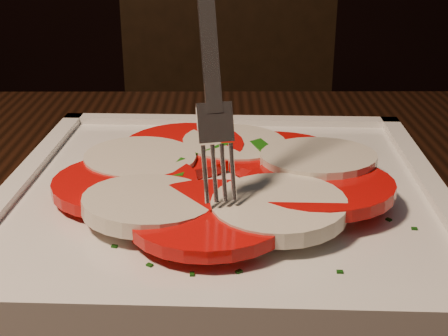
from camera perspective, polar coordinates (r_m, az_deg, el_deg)
chair at (r=1.22m, az=0.50°, el=2.44°), size 0.43×0.43×0.93m
plate at (r=0.45m, az=0.00°, el=-2.68°), size 0.32×0.32×0.01m
caprese_salad at (r=0.44m, az=-0.00°, el=-0.62°), size 0.24×0.24×0.03m
fork at (r=0.38m, az=-1.67°, el=11.99°), size 0.04×0.07×0.18m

